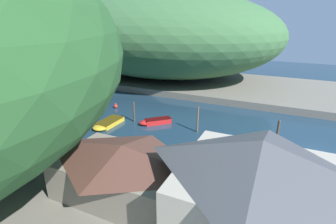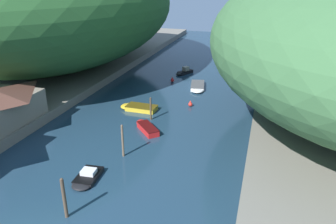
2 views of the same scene
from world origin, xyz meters
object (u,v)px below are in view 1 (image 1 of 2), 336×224
(channel_buoy_near, at_px, (116,106))
(person_on_quay, at_px, (284,208))
(boat_near_quay, at_px, (233,142))
(boat_far_right_bank, at_px, (24,102))
(right_bank_cottage, at_px, (99,68))
(waterfront_building, at_px, (257,188))
(boathouse_shed, at_px, (123,169))
(boat_moored_right, at_px, (107,124))
(boat_far_upstream, at_px, (154,122))
(boat_yellow_tender, at_px, (76,101))
(channel_buoy_far, at_px, (43,108))

(channel_buoy_near, xyz_separation_m, person_on_quay, (-17.12, -26.00, 1.82))
(boat_near_quay, bearing_deg, boat_far_right_bank, -94.42)
(right_bank_cottage, xyz_separation_m, boat_far_right_bank, (-16.61, 3.02, -3.31))
(waterfront_building, xyz_separation_m, channel_buoy_near, (19.18, 24.24, -4.26))
(boathouse_shed, bearing_deg, boat_near_quay, -21.05)
(boat_near_quay, bearing_deg, waterfront_building, 11.13)
(waterfront_building, height_order, boat_moored_right, waterfront_building)
(boat_far_right_bank, bearing_deg, boat_far_upstream, 121.41)
(boat_far_upstream, bearing_deg, person_on_quay, -172.12)
(waterfront_building, xyz_separation_m, boat_far_upstream, (15.87, 15.38, -4.25))
(boat_yellow_tender, distance_m, boat_far_upstream, 16.89)
(waterfront_building, bearing_deg, person_on_quay, -40.62)
(waterfront_building, height_order, channel_buoy_far, waterfront_building)
(boathouse_shed, distance_m, person_on_quay, 11.64)
(waterfront_building, relative_size, boat_moored_right, 1.93)
(waterfront_building, bearing_deg, channel_buoy_near, 51.65)
(channel_buoy_far, bearing_deg, boat_yellow_tender, -25.86)
(waterfront_building, xyz_separation_m, person_on_quay, (2.05, -1.76, -2.45))
(right_bank_cottage, height_order, boat_far_right_bank, right_bank_cottage)
(boathouse_shed, xyz_separation_m, boat_yellow_tender, (18.47, 22.43, -3.06))
(boat_far_upstream, bearing_deg, boat_moored_right, 77.67)
(waterfront_building, xyz_separation_m, boathouse_shed, (0.03, 9.64, -1.25))
(boat_far_upstream, height_order, channel_buoy_far, channel_buoy_far)
(boat_near_quay, bearing_deg, right_bank_cottage, -121.36)
(boat_far_right_bank, height_order, boat_far_upstream, boat_far_right_bank)
(boathouse_shed, xyz_separation_m, boat_moored_right, (12.49, 11.34, -3.04))
(boat_moored_right, bearing_deg, boat_near_quay, -171.78)
(boathouse_shed, distance_m, boat_moored_right, 17.14)
(boat_yellow_tender, bearing_deg, boathouse_shed, 40.05)
(boat_far_right_bank, bearing_deg, boat_moored_right, 112.32)
(boat_near_quay, distance_m, boat_far_upstream, 11.38)
(boat_far_right_bank, distance_m, boat_far_upstream, 24.49)
(channel_buoy_near, distance_m, channel_buoy_far, 11.64)
(boat_far_upstream, bearing_deg, channel_buoy_far, 53.60)
(boat_near_quay, bearing_deg, boat_yellow_tender, -102.90)
(boat_moored_right, distance_m, boat_far_upstream, 6.53)
(waterfront_building, xyz_separation_m, boat_near_quay, (14.45, 4.09, -4.35))
(right_bank_cottage, bearing_deg, boat_far_right_bank, 169.71)
(waterfront_building, bearing_deg, boat_near_quay, 15.79)
(boat_yellow_tender, xyz_separation_m, channel_buoy_far, (-4.92, 2.38, 0.06))
(boathouse_shed, relative_size, right_bank_cottage, 1.47)
(boathouse_shed, bearing_deg, waterfront_building, -90.16)
(boat_yellow_tender, relative_size, boat_near_quay, 1.60)
(boat_yellow_tender, height_order, person_on_quay, person_on_quay)
(boat_near_quay, height_order, channel_buoy_near, channel_buoy_near)
(boathouse_shed, relative_size, boat_far_upstream, 2.52)
(boathouse_shed, xyz_separation_m, channel_buoy_near, (19.15, 14.61, -3.01))
(right_bank_cottage, bearing_deg, channel_buoy_far, -172.28)
(boathouse_shed, bearing_deg, channel_buoy_near, 37.33)
(boat_moored_right, distance_m, boat_yellow_tender, 12.60)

